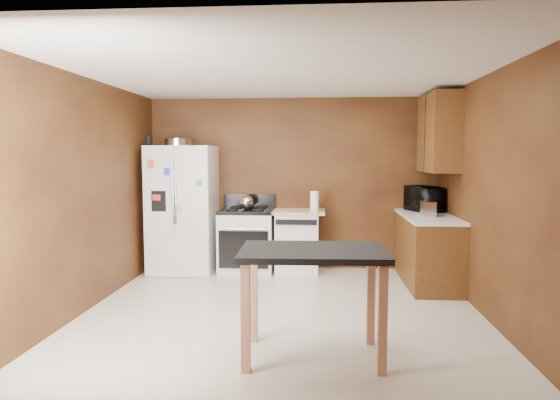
# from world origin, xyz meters

# --- Properties ---
(floor) EXTENTS (4.50, 4.50, 0.00)m
(floor) POSITION_xyz_m (0.00, 0.00, 0.00)
(floor) COLOR beige
(floor) RESTS_ON ground
(ceiling) EXTENTS (4.50, 4.50, 0.00)m
(ceiling) POSITION_xyz_m (0.00, 0.00, 2.50)
(ceiling) COLOR white
(ceiling) RESTS_ON ground
(wall_back) EXTENTS (4.20, 0.00, 4.20)m
(wall_back) POSITION_xyz_m (0.00, 2.25, 1.25)
(wall_back) COLOR brown
(wall_back) RESTS_ON ground
(wall_front) EXTENTS (4.20, 0.00, 4.20)m
(wall_front) POSITION_xyz_m (0.00, -2.25, 1.25)
(wall_front) COLOR brown
(wall_front) RESTS_ON ground
(wall_left) EXTENTS (0.00, 4.50, 4.50)m
(wall_left) POSITION_xyz_m (-2.10, 0.00, 1.25)
(wall_left) COLOR brown
(wall_left) RESTS_ON ground
(wall_right) EXTENTS (0.00, 4.50, 4.50)m
(wall_right) POSITION_xyz_m (2.10, 0.00, 1.25)
(wall_right) COLOR brown
(wall_right) RESTS_ON ground
(roasting_pan) EXTENTS (0.40, 0.40, 0.10)m
(roasting_pan) POSITION_xyz_m (-1.62, 1.92, 1.85)
(roasting_pan) COLOR silver
(roasting_pan) RESTS_ON refrigerator
(pen_cup) EXTENTS (0.09, 0.09, 0.13)m
(pen_cup) POSITION_xyz_m (-1.99, 1.75, 1.87)
(pen_cup) COLOR black
(pen_cup) RESTS_ON refrigerator
(kettle) EXTENTS (0.21, 0.21, 0.21)m
(kettle) POSITION_xyz_m (-0.64, 1.89, 1.00)
(kettle) COLOR silver
(kettle) RESTS_ON gas_range
(paper_towel) EXTENTS (0.16, 0.16, 0.28)m
(paper_towel) POSITION_xyz_m (0.32, 1.81, 1.03)
(paper_towel) COLOR white
(paper_towel) RESTS_ON dishwasher
(green_canister) EXTENTS (0.13, 0.13, 0.11)m
(green_canister) POSITION_xyz_m (0.33, 2.04, 0.95)
(green_canister) COLOR green
(green_canister) RESTS_ON dishwasher
(toaster) EXTENTS (0.16, 0.26, 0.19)m
(toaster) POSITION_xyz_m (1.77, 1.32, 0.99)
(toaster) COLOR silver
(toaster) RESTS_ON right_cabinets
(microwave) EXTENTS (0.57, 0.67, 0.31)m
(microwave) POSITION_xyz_m (1.83, 1.87, 1.06)
(microwave) COLOR black
(microwave) RESTS_ON right_cabinets
(refrigerator) EXTENTS (0.90, 0.80, 1.80)m
(refrigerator) POSITION_xyz_m (-1.55, 1.86, 0.90)
(refrigerator) COLOR white
(refrigerator) RESTS_ON ground
(gas_range) EXTENTS (0.76, 0.68, 1.10)m
(gas_range) POSITION_xyz_m (-0.64, 1.92, 0.46)
(gas_range) COLOR white
(gas_range) RESTS_ON ground
(dishwasher) EXTENTS (0.78, 0.63, 0.89)m
(dishwasher) POSITION_xyz_m (0.08, 1.95, 0.45)
(dishwasher) COLOR white
(dishwasher) RESTS_ON ground
(right_cabinets) EXTENTS (0.63, 1.58, 2.45)m
(right_cabinets) POSITION_xyz_m (1.84, 1.48, 0.91)
(right_cabinets) COLOR brown
(right_cabinets) RESTS_ON ground
(island) EXTENTS (1.21, 0.83, 0.91)m
(island) POSITION_xyz_m (0.34, -1.06, 0.76)
(island) COLOR black
(island) RESTS_ON ground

